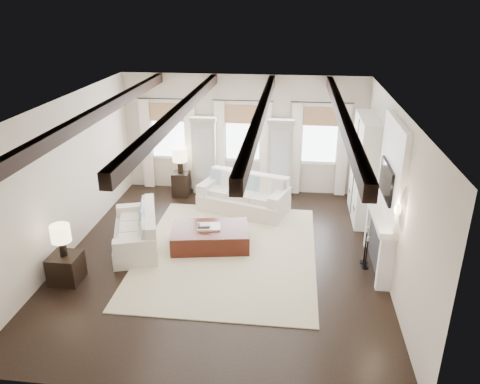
# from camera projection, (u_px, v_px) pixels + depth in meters

# --- Properties ---
(ground) EXTENTS (7.50, 7.50, 0.00)m
(ground) POSITION_uv_depth(u_px,v_px,m) (223.00, 257.00, 9.80)
(ground) COLOR black
(ground) RESTS_ON ground
(room_shell) EXTENTS (6.54, 7.54, 3.22)m
(room_shell) POSITION_uv_depth(u_px,v_px,m) (263.00, 159.00, 9.81)
(room_shell) COLOR beige
(room_shell) RESTS_ON ground
(area_rug) EXTENTS (3.69, 4.64, 0.02)m
(area_rug) POSITION_uv_depth(u_px,v_px,m) (228.00, 252.00, 9.95)
(area_rug) COLOR beige
(area_rug) RESTS_ON ground
(sofa_back) EXTENTS (2.39, 1.62, 0.94)m
(sofa_back) POSITION_uv_depth(u_px,v_px,m) (244.00, 196.00, 11.78)
(sofa_back) COLOR silver
(sofa_back) RESTS_ON ground
(sofa_left) EXTENTS (1.44, 2.12, 0.83)m
(sofa_left) POSITION_uv_depth(u_px,v_px,m) (138.00, 232.00, 10.09)
(sofa_left) COLOR silver
(sofa_left) RESTS_ON ground
(ottoman) EXTENTS (1.80, 1.29, 0.43)m
(ottoman) POSITION_uv_depth(u_px,v_px,m) (210.00, 237.00, 10.13)
(ottoman) COLOR black
(ottoman) RESTS_ON ground
(tray) EXTENTS (0.56, 0.46, 0.04)m
(tray) POSITION_uv_depth(u_px,v_px,m) (209.00, 227.00, 10.07)
(tray) COLOR white
(tray) RESTS_ON ottoman
(book_lower) EXTENTS (0.29, 0.24, 0.04)m
(book_lower) POSITION_uv_depth(u_px,v_px,m) (204.00, 226.00, 10.03)
(book_lower) COLOR #262628
(book_lower) RESTS_ON tray
(book_upper) EXTENTS (0.25, 0.20, 0.03)m
(book_upper) POSITION_uv_depth(u_px,v_px,m) (205.00, 225.00, 10.00)
(book_upper) COLOR beige
(book_upper) RESTS_ON book_lower
(side_table_front) EXTENTS (0.55, 0.55, 0.55)m
(side_table_front) POSITION_uv_depth(u_px,v_px,m) (66.00, 268.00, 8.87)
(side_table_front) COLOR black
(side_table_front) RESTS_ON ground
(lamp_front) EXTENTS (0.36, 0.36, 0.62)m
(lamp_front) POSITION_uv_depth(u_px,v_px,m) (61.00, 235.00, 8.60)
(lamp_front) COLOR black
(lamp_front) RESTS_ON side_table_front
(side_table_back) EXTENTS (0.44, 0.44, 0.66)m
(side_table_back) POSITION_uv_depth(u_px,v_px,m) (181.00, 184.00, 12.72)
(side_table_back) COLOR black
(side_table_back) RESTS_ON ground
(lamp_back) EXTENTS (0.40, 0.40, 0.68)m
(lamp_back) POSITION_uv_depth(u_px,v_px,m) (180.00, 156.00, 12.42)
(lamp_back) COLOR black
(lamp_back) RESTS_ON side_table_back
(candlestick_near) EXTENTS (0.14, 0.14, 0.70)m
(candlestick_near) POSITION_uv_depth(u_px,v_px,m) (366.00, 255.00, 9.28)
(candlestick_near) COLOR black
(candlestick_near) RESTS_ON ground
(candlestick_far) EXTENTS (0.17, 0.17, 0.82)m
(candlestick_far) POSITION_uv_depth(u_px,v_px,m) (365.00, 248.00, 9.44)
(candlestick_far) COLOR black
(candlestick_far) RESTS_ON ground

